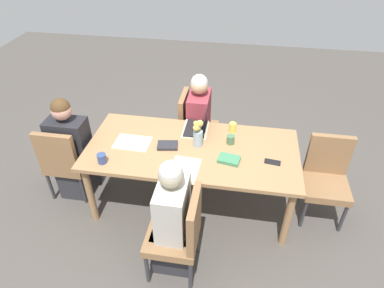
{
  "coord_description": "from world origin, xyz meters",
  "views": [
    {
      "loc": [
        -0.43,
        2.6,
        2.78
      ],
      "look_at": [
        0.0,
        0.0,
        0.8
      ],
      "focal_mm": 31.37,
      "sensor_mm": 36.0,
      "label": 1
    }
  ],
  "objects": [
    {
      "name": "chair_head_right_left_far",
      "position": [
        1.36,
        0.1,
        0.5
      ],
      "size": [
        0.44,
        0.44,
        0.9
      ],
      "color": "olive",
      "rests_on": "ground_plane"
    },
    {
      "name": "person_head_right_left_far",
      "position": [
        1.3,
        0.02,
        0.53
      ],
      "size": [
        0.4,
        0.36,
        1.19
      ],
      "color": "#2D2D33",
      "rests_on": "ground_plane"
    },
    {
      "name": "placemat_near_left_mid",
      "position": [
        0.02,
        -0.33,
        0.75
      ],
      "size": [
        0.27,
        0.37,
        0.0
      ],
      "primitive_type": "cube",
      "rotation": [
        0.0,
        0.0,
        1.6
      ],
      "color": "beige",
      "rests_on": "dining_table"
    },
    {
      "name": "chair_near_left_mid",
      "position": [
        0.11,
        -0.79,
        0.5
      ],
      "size": [
        0.44,
        0.44,
        0.9
      ],
      "color": "olive",
      "rests_on": "ground_plane"
    },
    {
      "name": "coffee_mug_near_right",
      "position": [
        -0.38,
        -0.36,
        0.8
      ],
      "size": [
        0.08,
        0.08,
        0.1
      ],
      "primitive_type": "cylinder",
      "color": "#DBC64C",
      "rests_on": "dining_table"
    },
    {
      "name": "chair_far_left_near",
      "position": [
        -0.04,
        0.83,
        0.5
      ],
      "size": [
        0.44,
        0.44,
        0.9
      ],
      "color": "olive",
      "rests_on": "ground_plane"
    },
    {
      "name": "ground_plane",
      "position": [
        0.0,
        0.0,
        0.0
      ],
      "size": [
        10.0,
        10.0,
        0.0
      ],
      "primitive_type": "plane",
      "color": "#4C4742"
    },
    {
      "name": "placemat_far_left_near",
      "position": [
        0.02,
        0.33,
        0.75
      ],
      "size": [
        0.28,
        0.37,
        0.0
      ],
      "primitive_type": "cube",
      "rotation": [
        0.0,
        0.0,
        -1.62
      ],
      "color": "beige",
      "rests_on": "dining_table"
    },
    {
      "name": "coffee_mug_near_left",
      "position": [
        0.79,
        0.35,
        0.79
      ],
      "size": [
        0.09,
        0.09,
        0.09
      ],
      "primitive_type": "cylinder",
      "color": "#33477A",
      "rests_on": "dining_table"
    },
    {
      "name": "book_blue_cover",
      "position": [
        -0.38,
        0.14,
        0.76
      ],
      "size": [
        0.22,
        0.17,
        0.03
      ],
      "primitive_type": "cube",
      "rotation": [
        0.0,
        0.0,
        -0.18
      ],
      "color": "#3D7F56",
      "rests_on": "dining_table"
    },
    {
      "name": "phone_black",
      "position": [
        -0.78,
        0.1,
        0.75
      ],
      "size": [
        0.16,
        0.09,
        0.01
      ],
      "primitive_type": "cube",
      "rotation": [
        0.0,
        0.0,
        3.0
      ],
      "color": "black",
      "rests_on": "dining_table"
    },
    {
      "name": "person_near_left_mid",
      "position": [
        0.04,
        -0.73,
        0.53
      ],
      "size": [
        0.36,
        0.4,
        1.19
      ],
      "color": "#2D2D33",
      "rests_on": "ground_plane"
    },
    {
      "name": "laptop_near_left_mid",
      "position": [
        -0.01,
        -0.33,
        0.79
      ],
      "size": [
        0.22,
        0.32,
        0.21
      ],
      "color": "black",
      "rests_on": "dining_table"
    },
    {
      "name": "flower_vase",
      "position": [
        -0.05,
        -0.06,
        0.89
      ],
      "size": [
        0.1,
        0.12,
        0.29
      ],
      "color": "#8EA8B7",
      "rests_on": "dining_table"
    },
    {
      "name": "dining_table",
      "position": [
        0.0,
        0.0,
        0.67
      ],
      "size": [
        2.1,
        0.98,
        0.75
      ],
      "color": "#9E754C",
      "rests_on": "ground_plane"
    },
    {
      "name": "placemat_head_right_left_far",
      "position": [
        0.61,
        0.01,
        0.75
      ],
      "size": [
        0.37,
        0.27,
        0.0
      ],
      "primitive_type": "cube",
      "rotation": [
        0.0,
        0.0,
        3.11
      ],
      "color": "beige",
      "rests_on": "dining_table"
    },
    {
      "name": "chair_head_left_right_near",
      "position": [
        -1.36,
        -0.1,
        0.5
      ],
      "size": [
        0.44,
        0.44,
        0.9
      ],
      "color": "olive",
      "rests_on": "ground_plane"
    },
    {
      "name": "book_red_cover",
      "position": [
        0.24,
        0.02,
        0.76
      ],
      "size": [
        0.22,
        0.17,
        0.03
      ],
      "primitive_type": "cube",
      "rotation": [
        0.0,
        0.0,
        0.16
      ],
      "color": "#28282D",
      "rests_on": "dining_table"
    },
    {
      "name": "coffee_mug_centre_left",
      "position": [
        -0.37,
        -0.14,
        0.79
      ],
      "size": [
        0.08,
        0.08,
        0.09
      ],
      "primitive_type": "cylinder",
      "color": "#47704C",
      "rests_on": "dining_table"
    },
    {
      "name": "person_far_left_near",
      "position": [
        0.04,
        0.77,
        0.53
      ],
      "size": [
        0.36,
        0.4,
        1.19
      ],
      "color": "#2D2D33",
      "rests_on": "ground_plane"
    }
  ]
}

